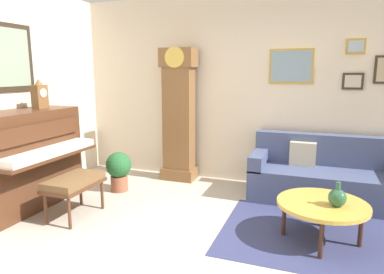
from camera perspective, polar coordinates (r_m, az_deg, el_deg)
The scene contains 11 objects.
ground_plane at distance 3.41m, azimuth -2.21°, elevation -19.57°, with size 6.40×6.00×0.10m, color #B2A899.
wall_back at distance 5.24m, azimuth 7.97°, elevation 7.77°, with size 5.30×0.13×2.80m.
area_rug at distance 3.89m, azimuth 21.29°, elevation -15.38°, with size 2.10×1.50×0.01m, color navy.
piano at distance 4.72m, azimuth -26.09°, elevation -3.32°, with size 0.87×1.44×1.21m.
piano_bench at distance 4.22m, azimuth -19.03°, elevation -7.27°, with size 0.42×0.70×0.48m.
grandfather_clock at distance 5.28m, azimuth -2.20°, elevation 3.09°, with size 0.52×0.34×2.03m.
couch at distance 4.86m, azimuth 21.23°, elevation -6.22°, with size 1.90×0.80×0.84m.
coffee_table at distance 3.68m, azimuth 20.90°, elevation -10.56°, with size 0.88×0.88×0.41m.
mantel_clock at distance 4.83m, azimuth -24.04°, elevation 6.40°, with size 0.13×0.18×0.38m.
green_jug at distance 3.59m, azimuth 23.05°, elevation -9.27°, with size 0.17×0.17×0.24m.
potted_plant at distance 4.97m, azimuth -12.11°, elevation -5.21°, with size 0.36×0.36×0.56m.
Camera 1 is at (1.13, -2.72, 1.68)m, focal length 32.01 mm.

